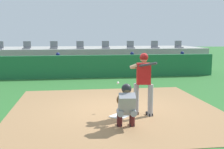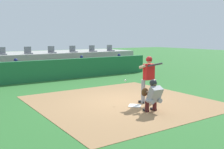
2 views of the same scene
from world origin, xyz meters
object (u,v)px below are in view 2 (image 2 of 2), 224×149
(dugout_player_0, at_px, (17,69))
(stadium_seat_2, at_px, (2,53))
(catcher_crouched, at_px, (153,95))
(dugout_player_1, at_px, (83,65))
(stadium_seat_4, at_px, (52,51))
(stadium_seat_7, at_px, (110,49))
(dugout_player_2, at_px, (120,62))
(stadium_seat_6, at_px, (93,50))
(batter_at_plate, at_px, (149,77))
(stadium_seat_5, at_px, (73,50))
(stadium_seat_3, at_px, (28,52))
(home_plate, at_px, (135,106))

(dugout_player_0, xyz_separation_m, stadium_seat_2, (-0.33, 2.03, 0.86))
(catcher_crouched, height_order, dugout_player_1, dugout_player_1)
(dugout_player_0, height_order, dugout_player_1, same)
(stadium_seat_4, bearing_deg, catcher_crouched, -94.13)
(catcher_crouched, height_order, stadium_seat_2, stadium_seat_2)
(stadium_seat_7, bearing_deg, dugout_player_2, -104.04)
(catcher_crouched, height_order, stadium_seat_6, stadium_seat_6)
(batter_at_plate, distance_m, stadium_seat_2, 10.61)
(stadium_seat_4, bearing_deg, stadium_seat_6, 0.00)
(stadium_seat_2, height_order, stadium_seat_4, same)
(dugout_player_0, bearing_deg, stadium_seat_5, 24.12)
(stadium_seat_6, bearing_deg, stadium_seat_7, 0.00)
(dugout_player_2, relative_size, stadium_seat_4, 2.71)
(stadium_seat_3, bearing_deg, stadium_seat_2, 180.00)
(stadium_seat_2, xyz_separation_m, stadium_seat_4, (3.25, 0.00, 0.00))
(stadium_seat_3, xyz_separation_m, stadium_seat_4, (1.62, 0.00, 0.00))
(dugout_player_0, distance_m, dugout_player_2, 7.29)
(dugout_player_1, distance_m, dugout_player_2, 3.05)
(home_plate, distance_m, stadium_seat_2, 10.58)
(dugout_player_2, bearing_deg, stadium_seat_4, 155.02)
(stadium_seat_2, bearing_deg, home_plate, -76.53)
(dugout_player_1, relative_size, stadium_seat_3, 2.71)
(batter_at_plate, distance_m, catcher_crouched, 1.26)
(stadium_seat_2, relative_size, stadium_seat_5, 1.00)
(catcher_crouched, relative_size, stadium_seat_4, 4.13)
(dugout_player_0, distance_m, stadium_seat_3, 2.56)
(stadium_seat_4, bearing_deg, dugout_player_1, -57.17)
(home_plate, distance_m, batter_at_plate, 1.23)
(dugout_player_2, height_order, stadium_seat_2, stadium_seat_2)
(dugout_player_1, distance_m, stadium_seat_5, 2.23)
(batter_at_plate, height_order, stadium_seat_2, stadium_seat_2)
(dugout_player_0, xyz_separation_m, dugout_player_1, (4.23, 0.00, 0.00))
(dugout_player_1, bearing_deg, batter_at_plate, -100.06)
(stadium_seat_5, height_order, stadium_seat_6, same)
(stadium_seat_7, bearing_deg, dugout_player_1, -150.27)
(stadium_seat_6, bearing_deg, stadium_seat_4, 180.00)
(stadium_seat_6, bearing_deg, stadium_seat_5, 180.00)
(dugout_player_0, height_order, stadium_seat_4, stadium_seat_4)
(dugout_player_2, bearing_deg, catcher_crouched, -119.69)
(home_plate, distance_m, catcher_crouched, 1.09)
(stadium_seat_5, relative_size, stadium_seat_6, 1.00)
(batter_at_plate, xyz_separation_m, stadium_seat_5, (1.75, 10.12, 0.50))
(catcher_crouched, bearing_deg, dugout_player_0, 103.15)
(dugout_player_2, bearing_deg, batter_at_plate, -119.02)
(stadium_seat_5, bearing_deg, dugout_player_2, -36.58)
(stadium_seat_5, distance_m, stadium_seat_7, 3.25)
(stadium_seat_3, relative_size, stadium_seat_6, 1.00)
(batter_at_plate, height_order, dugout_player_1, batter_at_plate)
(stadium_seat_2, bearing_deg, stadium_seat_6, 0.00)
(catcher_crouched, relative_size, stadium_seat_2, 4.13)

